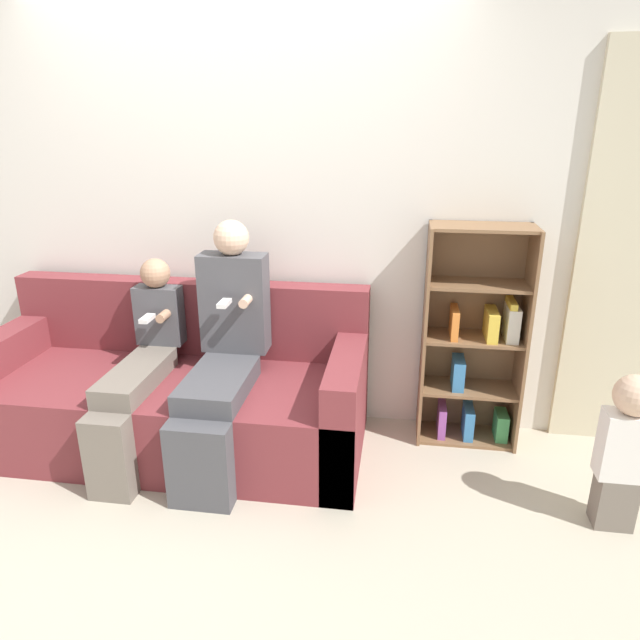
# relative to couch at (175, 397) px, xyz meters

# --- Properties ---
(ground_plane) EXTENTS (14.00, 14.00, 0.00)m
(ground_plane) POSITION_rel_couch_xyz_m (0.32, -0.55, -0.30)
(ground_plane) COLOR #B2A893
(back_wall) EXTENTS (10.00, 0.06, 2.55)m
(back_wall) POSITION_rel_couch_xyz_m (0.32, 0.49, 0.98)
(back_wall) COLOR silver
(back_wall) RESTS_ON ground_plane
(couch) EXTENTS (2.19, 0.91, 0.90)m
(couch) POSITION_rel_couch_xyz_m (0.00, 0.00, 0.00)
(couch) COLOR maroon
(couch) RESTS_ON ground_plane
(adult_seated) EXTENTS (0.38, 0.86, 1.31)m
(adult_seated) POSITION_rel_couch_xyz_m (0.34, -0.09, 0.36)
(adult_seated) COLOR #47474C
(adult_seated) RESTS_ON ground_plane
(child_seated) EXTENTS (0.27, 0.88, 1.07)m
(child_seated) POSITION_rel_couch_xyz_m (-0.13, -0.15, 0.25)
(child_seated) COLOR #70665B
(child_seated) RESTS_ON ground_plane
(toddler_standing) EXTENTS (0.22, 0.19, 0.78)m
(toddler_standing) POSITION_rel_couch_xyz_m (2.32, -0.40, 0.13)
(toddler_standing) COLOR #70665B
(toddler_standing) RESTS_ON ground_plane
(bookshelf) EXTENTS (0.57, 0.30, 1.29)m
(bookshelf) POSITION_rel_couch_xyz_m (1.71, 0.33, 0.30)
(bookshelf) COLOR brown
(bookshelf) RESTS_ON ground_plane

